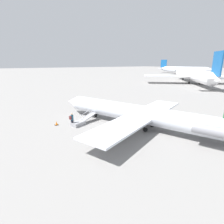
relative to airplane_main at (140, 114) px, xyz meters
name	(u,v)px	position (x,y,z in m)	size (l,w,h in m)	color
ground_plane	(134,126)	(0.75, 0.27, -1.73)	(600.00, 600.00, 0.00)	gray
airplane_main	(140,114)	(0.00, 0.00, 0.00)	(24.52, 19.08, 5.78)	silver
airplane_far_right	(183,69)	(68.69, -109.16, 1.40)	(43.32, 32.76, 10.47)	silver
airplane_taxiing_distant	(193,75)	(24.86, -51.11, 1.53)	(40.56, 37.71, 10.92)	white
boarding_stairs	(80,122)	(5.15, 5.75, -1.38)	(2.34, 4.11, 1.52)	#99999E
passenger	(72,119)	(5.10, 6.90, -0.73)	(0.43, 0.57, 1.74)	#23232D
traffic_cone_near_stairs	(57,123)	(6.70, 8.40, -1.50)	(0.45, 0.45, 0.50)	black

